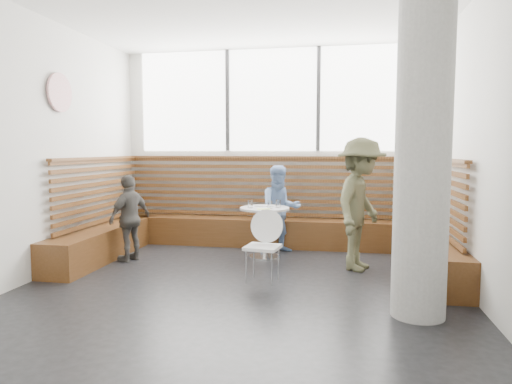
% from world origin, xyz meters
% --- Properties ---
extents(room, '(5.00, 5.00, 3.20)m').
position_xyz_m(room, '(0.00, 0.00, 1.60)').
color(room, silver).
rests_on(room, ground).
extents(booth, '(5.00, 2.50, 1.44)m').
position_xyz_m(booth, '(0.00, 1.77, 0.41)').
color(booth, '#462811').
rests_on(booth, ground).
extents(concrete_column, '(0.50, 0.50, 3.20)m').
position_xyz_m(concrete_column, '(1.85, -0.60, 1.60)').
color(concrete_column, gray).
rests_on(concrete_column, ground).
extents(wall_art, '(0.03, 0.50, 0.50)m').
position_xyz_m(wall_art, '(-2.46, 0.40, 2.30)').
color(wall_art, white).
rests_on(wall_art, room).
extents(cafe_table, '(0.72, 0.72, 0.74)m').
position_xyz_m(cafe_table, '(0.05, 1.45, 0.53)').
color(cafe_table, silver).
rests_on(cafe_table, ground).
extents(cafe_chair, '(0.41, 0.40, 0.85)m').
position_xyz_m(cafe_chair, '(0.22, 0.31, 0.49)').
color(cafe_chair, white).
rests_on(cafe_chair, ground).
extents(adult_man, '(0.98, 1.27, 1.72)m').
position_xyz_m(adult_man, '(1.38, 1.01, 0.86)').
color(adult_man, '#4C4D33').
rests_on(adult_man, ground).
extents(child_back, '(0.79, 0.71, 1.33)m').
position_xyz_m(child_back, '(0.22, 1.84, 0.66)').
color(child_back, '#6A87B8').
rests_on(child_back, ground).
extents(child_left, '(0.53, 0.77, 1.22)m').
position_xyz_m(child_left, '(-1.80, 0.93, 0.61)').
color(child_left, '#4C4945').
rests_on(child_left, ground).
extents(plate_near, '(0.21, 0.21, 0.01)m').
position_xyz_m(plate_near, '(-0.03, 1.59, 0.74)').
color(plate_near, white).
rests_on(plate_near, cafe_table).
extents(plate_far, '(0.20, 0.20, 0.01)m').
position_xyz_m(plate_far, '(0.09, 1.62, 0.74)').
color(plate_far, white).
rests_on(plate_far, cafe_table).
extents(glass_left, '(0.07, 0.07, 0.11)m').
position_xyz_m(glass_left, '(-0.15, 1.37, 0.79)').
color(glass_left, white).
rests_on(glass_left, cafe_table).
extents(glass_mid, '(0.07, 0.07, 0.11)m').
position_xyz_m(glass_mid, '(0.14, 1.35, 0.79)').
color(glass_mid, white).
rests_on(glass_mid, cafe_table).
extents(glass_right, '(0.07, 0.07, 0.11)m').
position_xyz_m(glass_right, '(0.23, 1.50, 0.79)').
color(glass_right, white).
rests_on(glass_right, cafe_table).
extents(menu_card, '(0.21, 0.16, 0.00)m').
position_xyz_m(menu_card, '(0.06, 1.26, 0.74)').
color(menu_card, '#A5C64C').
rests_on(menu_card, cafe_table).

